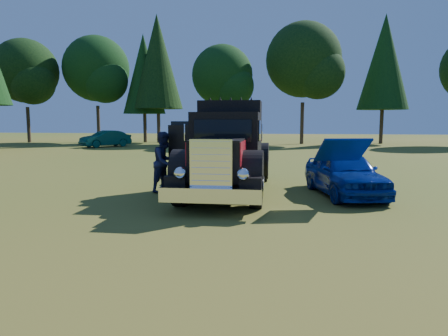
% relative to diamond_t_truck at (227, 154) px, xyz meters
% --- Properties ---
extents(ground, '(120.00, 120.00, 0.00)m').
position_rel_diamond_t_truck_xyz_m(ground, '(-0.05, -1.78, -1.28)').
color(ground, '#3E5B1A').
rests_on(ground, ground).
extents(treeline, '(72.10, 24.04, 13.84)m').
position_rel_diamond_t_truck_xyz_m(treeline, '(-3.00, 25.76, 6.40)').
color(treeline, '#2D2116').
rests_on(treeline, ground).
extents(diamond_t_truck, '(3.25, 7.16, 3.00)m').
position_rel_diamond_t_truck_xyz_m(diamond_t_truck, '(0.00, 0.00, 0.00)').
color(diamond_t_truck, black).
rests_on(diamond_t_truck, ground).
extents(hotrod_coupe, '(2.47, 4.45, 1.89)m').
position_rel_diamond_t_truck_xyz_m(hotrod_coupe, '(3.70, 0.15, -0.57)').
color(hotrod_coupe, '#13068F').
rests_on(hotrod_coupe, ground).
extents(spectator_near, '(0.46, 0.66, 1.74)m').
position_rel_diamond_t_truck_xyz_m(spectator_near, '(-1.64, 0.47, -0.41)').
color(spectator_near, '#1E2E48').
rests_on(spectator_near, ground).
extents(spectator_far, '(1.11, 1.20, 1.99)m').
position_rel_diamond_t_truck_xyz_m(spectator_far, '(-2.06, -0.02, -0.29)').
color(spectator_far, '#21364D').
rests_on(spectator_far, ground).
extents(distant_teal_car, '(3.90, 4.45, 1.46)m').
position_rel_diamond_t_truck_xyz_m(distant_teal_car, '(-13.65, 21.17, -0.55)').
color(distant_teal_car, '#093A34').
rests_on(distant_teal_car, ground).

